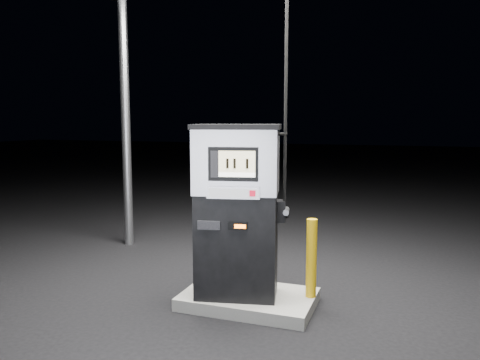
% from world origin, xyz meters
% --- Properties ---
extents(ground, '(80.00, 80.00, 0.00)m').
position_xyz_m(ground, '(0.00, 0.00, 0.00)').
color(ground, black).
rests_on(ground, ground).
extents(pump_island, '(1.60, 1.00, 0.15)m').
position_xyz_m(pump_island, '(0.00, 0.00, 0.07)').
color(pump_island, slate).
rests_on(pump_island, ground).
extents(fuel_dispenser, '(1.19, 0.81, 4.30)m').
position_xyz_m(fuel_dispenser, '(-0.11, -0.10, 1.21)').
color(fuel_dispenser, black).
rests_on(fuel_dispenser, pump_island).
extents(bollard_left, '(0.13, 0.13, 0.77)m').
position_xyz_m(bollard_left, '(-0.55, -0.02, 0.53)').
color(bollard_left, gold).
rests_on(bollard_left, pump_island).
extents(bollard_right, '(0.17, 0.17, 0.95)m').
position_xyz_m(bollard_right, '(0.74, 0.16, 0.63)').
color(bollard_right, gold).
rests_on(bollard_right, pump_island).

